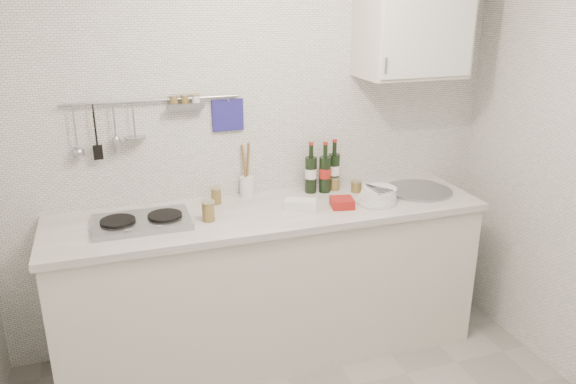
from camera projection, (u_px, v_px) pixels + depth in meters
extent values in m
cube|color=silver|center=(255.00, 140.00, 3.30)|extent=(3.00, 0.02, 2.50)
cube|color=silver|center=(271.00, 285.00, 3.31)|extent=(2.40, 0.60, 0.88)
cube|color=silver|center=(270.00, 213.00, 3.15)|extent=(2.44, 0.64, 0.04)
cube|color=black|center=(271.00, 339.00, 3.46)|extent=(2.34, 0.52, 0.10)
cube|color=#93969B|center=(142.00, 222.00, 2.93)|extent=(0.50, 0.32, 0.03)
cylinder|color=black|center=(118.00, 221.00, 2.89)|extent=(0.18, 0.18, 0.01)
cylinder|color=black|center=(165.00, 215.00, 2.96)|extent=(0.18, 0.18, 0.01)
cylinder|color=#93969B|center=(419.00, 190.00, 3.43)|extent=(0.40, 0.40, 0.02)
cylinder|color=#93969B|center=(418.00, 199.00, 3.45)|extent=(0.34, 0.34, 0.10)
cylinder|color=#93969B|center=(152.00, 100.00, 3.01)|extent=(0.95, 0.02, 0.02)
cube|color=navy|center=(228.00, 115.00, 3.19)|extent=(0.18, 0.02, 0.18)
cube|color=silver|center=(414.00, 14.00, 3.18)|extent=(0.60, 0.35, 0.70)
cube|color=white|center=(431.00, 16.00, 3.02)|extent=(0.56, 0.01, 0.66)
cylinder|color=#93969B|center=(386.00, 65.00, 3.02)|extent=(0.01, 0.01, 0.08)
cylinder|color=#5278BB|center=(114.00, 226.00, 2.91)|extent=(0.25, 0.25, 0.01)
cylinder|color=#5278BB|center=(115.00, 223.00, 2.91)|extent=(0.25, 0.25, 0.01)
cylinder|color=white|center=(376.00, 202.00, 3.24)|extent=(0.23, 0.23, 0.01)
cylinder|color=white|center=(377.00, 199.00, 3.24)|extent=(0.22, 0.22, 0.01)
cylinder|color=white|center=(377.00, 197.00, 3.25)|extent=(0.22, 0.22, 0.01)
cylinder|color=white|center=(378.00, 195.00, 3.25)|extent=(0.21, 0.21, 0.01)
cylinder|color=white|center=(379.00, 193.00, 3.25)|extent=(0.21, 0.21, 0.01)
cylinder|color=white|center=(379.00, 191.00, 3.25)|extent=(0.20, 0.20, 0.01)
cylinder|color=white|center=(380.00, 189.00, 3.25)|extent=(0.19, 0.19, 0.01)
cube|color=white|center=(301.00, 204.00, 3.15)|extent=(0.20, 0.15, 0.05)
cube|color=#AA121B|center=(342.00, 203.00, 3.17)|extent=(0.14, 0.14, 0.05)
cylinder|color=white|center=(247.00, 187.00, 3.33)|extent=(0.08, 0.08, 0.12)
cylinder|color=brown|center=(248.00, 162.00, 3.28)|extent=(0.02, 0.06, 0.24)
cylinder|color=brown|center=(244.00, 164.00, 3.29)|extent=(0.03, 0.05, 0.22)
cylinder|color=brown|center=(216.00, 196.00, 3.22)|extent=(0.06, 0.06, 0.09)
cylinder|color=tan|center=(216.00, 188.00, 3.20)|extent=(0.06, 0.06, 0.01)
cylinder|color=brown|center=(334.00, 184.00, 3.45)|extent=(0.06, 0.06, 0.07)
cylinder|color=tan|center=(335.00, 178.00, 3.44)|extent=(0.07, 0.07, 0.01)
cylinder|color=brown|center=(356.00, 187.00, 3.41)|extent=(0.06, 0.06, 0.06)
cylinder|color=tan|center=(356.00, 181.00, 3.40)|extent=(0.07, 0.07, 0.01)
cylinder|color=brown|center=(208.00, 212.00, 2.97)|extent=(0.07, 0.07, 0.10)
cylinder|color=tan|center=(208.00, 202.00, 2.95)|extent=(0.07, 0.07, 0.01)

